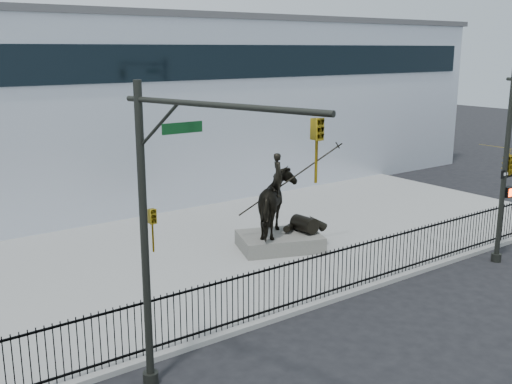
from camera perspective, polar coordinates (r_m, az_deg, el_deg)
ground at (r=18.49m, az=10.51°, el=-11.09°), size 120.00×120.00×0.00m
plaza at (r=23.43m, az=-2.04°, el=-5.30°), size 30.00×12.00×0.15m
building at (r=33.88m, az=-14.69°, el=7.78°), size 44.00×14.00×9.00m
picket_fence at (r=18.94m, az=7.86°, el=-7.41°), size 22.10×0.10×1.50m
statue_plinth at (r=23.01m, az=2.27°, el=-4.71°), size 3.59×3.04×0.57m
equestrian_statue at (r=22.61m, az=2.44°, el=-1.13°), size 3.67×2.98×3.31m
traffic_signal_left at (r=12.67m, az=-8.03°, el=-3.11°), size 1.52×4.84×7.00m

